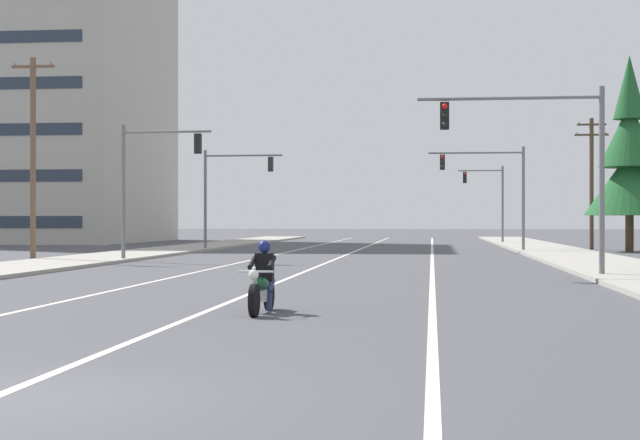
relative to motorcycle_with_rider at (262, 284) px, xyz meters
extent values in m
plane|color=#47474C|center=(-0.92, -9.79, -0.59)|extent=(400.00, 400.00, 0.00)
cube|color=beige|center=(-1.20, 35.21, -0.58)|extent=(0.16, 100.00, 0.01)
cube|color=beige|center=(-5.02, 35.21, -0.58)|extent=(0.16, 100.00, 0.01)
cube|color=beige|center=(3.40, 35.21, -0.58)|extent=(0.16, 100.00, 0.01)
cube|color=#9E998E|center=(10.42, 30.21, -0.52)|extent=(4.40, 110.00, 0.14)
cube|color=#9E998E|center=(-12.25, 30.21, -0.52)|extent=(4.40, 110.00, 0.14)
cylinder|color=black|center=(-0.02, -0.82, -0.27)|extent=(0.13, 0.64, 0.64)
cylinder|color=black|center=(0.02, 0.72, -0.27)|extent=(0.13, 0.64, 0.64)
cylinder|color=silver|center=(-0.01, -0.72, 0.05)|extent=(0.08, 0.33, 0.68)
sphere|color=white|center=(-0.02, -0.87, 0.23)|extent=(0.20, 0.20, 0.20)
cylinder|color=silver|center=(-0.01, -0.67, 0.28)|extent=(0.70, 0.06, 0.04)
ellipsoid|color=#143D23|center=(0.00, -0.17, 0.01)|extent=(0.33, 0.57, 0.28)
cube|color=silver|center=(0.00, -0.05, -0.22)|extent=(0.25, 0.45, 0.24)
cube|color=black|center=(0.01, 0.27, -0.05)|extent=(0.29, 0.53, 0.12)
cube|color=#143D23|center=(0.02, 0.67, 0.03)|extent=(0.21, 0.36, 0.08)
cylinder|color=silver|center=(-0.13, 0.35, -0.29)|extent=(0.09, 0.55, 0.08)
cube|color=black|center=(0.01, 0.23, 0.33)|extent=(0.37, 0.25, 0.56)
sphere|color=navy|center=(0.01, 0.21, 0.74)|extent=(0.26, 0.26, 0.26)
cylinder|color=navy|center=(0.14, 0.09, -0.05)|extent=(0.15, 0.44, 0.30)
cylinder|color=navy|center=(0.16, -0.09, -0.35)|extent=(0.11, 0.16, 0.35)
cylinder|color=black|center=(0.20, -0.03, 0.43)|extent=(0.11, 0.52, 0.27)
cylinder|color=navy|center=(-0.14, 0.09, -0.05)|extent=(0.15, 0.44, 0.30)
cylinder|color=navy|center=(-0.16, -0.09, -0.35)|extent=(0.11, 0.16, 0.35)
cylinder|color=black|center=(-0.20, -0.03, 0.43)|extent=(0.11, 0.52, 0.27)
cylinder|color=slate|center=(8.85, 13.17, 2.51)|extent=(0.18, 0.18, 6.20)
cylinder|color=slate|center=(5.88, 13.16, 5.26)|extent=(5.93, 0.12, 0.11)
cube|color=black|center=(3.80, 13.16, 4.71)|extent=(0.30, 0.24, 0.90)
sphere|color=red|center=(3.80, 13.00, 5.01)|extent=(0.18, 0.18, 0.18)
sphere|color=black|center=(3.80, 13.00, 4.71)|extent=(0.18, 0.18, 0.18)
sphere|color=black|center=(3.80, 13.00, 4.41)|extent=(0.18, 0.18, 0.18)
cylinder|color=slate|center=(-10.52, 23.97, 2.51)|extent=(0.18, 0.18, 6.20)
cylinder|color=slate|center=(-8.47, 23.88, 5.26)|extent=(4.10, 0.27, 0.11)
cube|color=black|center=(-7.04, 23.83, 4.71)|extent=(0.31, 0.25, 0.90)
sphere|color=red|center=(-7.03, 23.98, 5.01)|extent=(0.18, 0.18, 0.18)
sphere|color=black|center=(-7.03, 23.98, 4.71)|extent=(0.18, 0.18, 0.18)
sphere|color=black|center=(-7.03, 23.98, 4.41)|extent=(0.18, 0.18, 0.18)
cylinder|color=slate|center=(8.72, 39.51, 2.51)|extent=(0.18, 0.18, 6.20)
cylinder|color=slate|center=(5.95, 39.48, 5.26)|extent=(5.55, 0.17, 0.11)
cube|color=black|center=(4.00, 39.46, 4.71)|extent=(0.30, 0.24, 0.90)
sphere|color=red|center=(4.00, 39.30, 5.01)|extent=(0.18, 0.18, 0.18)
sphere|color=black|center=(4.00, 39.30, 4.71)|extent=(0.18, 0.18, 0.18)
sphere|color=black|center=(4.00, 39.30, 4.41)|extent=(0.18, 0.18, 0.18)
cylinder|color=slate|center=(-10.56, 40.46, 2.51)|extent=(0.18, 0.18, 6.20)
cylinder|color=slate|center=(-8.14, 40.39, 5.26)|extent=(4.84, 0.25, 0.11)
cube|color=black|center=(-6.45, 40.34, 4.71)|extent=(0.31, 0.25, 0.90)
sphere|color=red|center=(-6.44, 40.50, 5.01)|extent=(0.18, 0.18, 0.18)
sphere|color=black|center=(-6.44, 40.50, 4.71)|extent=(0.18, 0.18, 0.18)
sphere|color=black|center=(-6.44, 40.50, 4.41)|extent=(0.18, 0.18, 0.18)
cylinder|color=slate|center=(8.99, 60.61, 2.51)|extent=(0.18, 0.18, 6.20)
cylinder|color=slate|center=(7.24, 60.68, 5.26)|extent=(3.52, 0.26, 0.11)
cube|color=black|center=(6.01, 60.73, 4.71)|extent=(0.31, 0.25, 0.90)
sphere|color=red|center=(6.00, 60.58, 5.01)|extent=(0.18, 0.18, 0.18)
sphere|color=black|center=(6.00, 60.58, 4.71)|extent=(0.18, 0.18, 0.18)
sphere|color=black|center=(6.00, 60.58, 4.41)|extent=(0.18, 0.18, 0.18)
cylinder|color=brown|center=(-14.69, 23.73, 4.05)|extent=(0.26, 0.26, 9.28)
cube|color=brown|center=(-14.69, 23.73, 8.29)|extent=(2.02, 0.12, 0.12)
cylinder|color=slate|center=(-15.53, 23.73, 8.39)|extent=(0.08, 0.08, 0.12)
cylinder|color=slate|center=(-13.84, 23.73, 8.39)|extent=(0.08, 0.08, 0.12)
cylinder|color=#4C3828|center=(13.43, 44.56, 3.58)|extent=(0.26, 0.26, 8.33)
cube|color=#4C3828|center=(13.43, 44.56, 7.34)|extent=(1.82, 0.12, 0.12)
cylinder|color=slate|center=(12.66, 44.56, 7.44)|extent=(0.08, 0.08, 0.12)
cylinder|color=slate|center=(14.19, 44.56, 7.44)|extent=(0.08, 0.08, 0.12)
cube|color=#4C3828|center=(13.43, 44.56, 6.69)|extent=(2.10, 0.12, 0.12)
cylinder|color=slate|center=(12.54, 44.56, 6.79)|extent=(0.08, 0.08, 0.12)
cylinder|color=slate|center=(14.31, 44.56, 6.79)|extent=(0.08, 0.08, 0.12)
cylinder|color=#4C3828|center=(14.99, 40.53, 0.50)|extent=(0.48, 0.48, 2.16)
cone|color=#1E5628|center=(14.99, 40.53, 3.47)|extent=(5.29, 5.29, 3.79)
cone|color=#1E5628|center=(14.99, 40.53, 6.31)|extent=(3.59, 3.59, 3.79)
cone|color=#1E5628|center=(14.99, 40.53, 9.16)|extent=(1.90, 1.90, 3.79)
cube|color=#B2ADA3|center=(-31.50, 62.30, 15.04)|extent=(21.46, 21.45, 31.25)
camera|label=1|loc=(3.39, -19.65, 1.28)|focal=55.68mm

